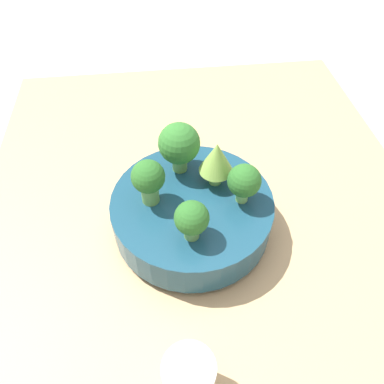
% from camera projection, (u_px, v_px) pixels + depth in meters
% --- Properties ---
extents(ground_plane, '(6.00, 6.00, 0.00)m').
position_uv_depth(ground_plane, '(207.00, 249.00, 0.71)').
color(ground_plane, beige).
extents(table, '(1.14, 0.84, 0.05)m').
position_uv_depth(table, '(207.00, 242.00, 0.69)').
color(table, tan).
rests_on(table, ground_plane).
extents(bowl, '(0.27, 0.27, 0.08)m').
position_uv_depth(bowl, '(192.00, 212.00, 0.65)').
color(bowl, navy).
rests_on(bowl, table).
extents(broccoli_floret_right, '(0.05, 0.05, 0.07)m').
position_uv_depth(broccoli_floret_right, '(192.00, 219.00, 0.54)').
color(broccoli_floret_right, '#609347').
rests_on(broccoli_floret_right, bowl).
extents(romanesco_piece_far, '(0.06, 0.06, 0.09)m').
position_uv_depth(romanesco_piece_far, '(216.00, 159.00, 0.61)').
color(romanesco_piece_far, '#7AB256').
rests_on(romanesco_piece_far, bowl).
extents(broccoli_floret_back, '(0.05, 0.05, 0.07)m').
position_uv_depth(broccoli_floret_back, '(244.00, 182.00, 0.59)').
color(broccoli_floret_back, '#7AB256').
rests_on(broccoli_floret_back, bowl).
extents(broccoli_floret_left, '(0.07, 0.07, 0.10)m').
position_uv_depth(broccoli_floret_left, '(179.00, 145.00, 0.63)').
color(broccoli_floret_left, '#609347').
rests_on(broccoli_floret_left, bowl).
extents(broccoli_floret_front, '(0.05, 0.05, 0.08)m').
position_uv_depth(broccoli_floret_front, '(148.00, 179.00, 0.59)').
color(broccoli_floret_front, '#609347').
rests_on(broccoli_floret_front, bowl).
extents(cup, '(0.07, 0.07, 0.09)m').
position_uv_depth(cup, '(189.00, 379.00, 0.47)').
color(cup, silver).
rests_on(cup, table).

